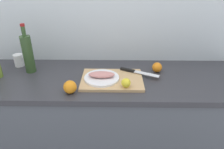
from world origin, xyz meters
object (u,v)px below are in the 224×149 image
chef_knife (134,71)px  coffee_mug_0 (19,60)px  cutting_board (112,80)px  lemon_0 (126,83)px  white_plate (102,78)px  orange_0 (70,87)px  wine_bottle (28,53)px  fish_fillet (102,75)px

chef_knife → coffee_mug_0: coffee_mug_0 is taller
cutting_board → lemon_0: 0.15m
cutting_board → white_plate: bearing=-173.7°
chef_knife → coffee_mug_0: bearing=-164.0°
lemon_0 → orange_0: size_ratio=0.74×
wine_bottle → coffee_mug_0: 0.18m
coffee_mug_0 → orange_0: size_ratio=1.34×
coffee_mug_0 → orange_0: coffee_mug_0 is taller
white_plate → fish_fillet: fish_fillet is taller
cutting_board → chef_knife: size_ratio=1.52×
coffee_mug_0 → white_plate: bearing=-19.9°
fish_fillet → wine_bottle: (-0.54, 0.14, 0.09)m
wine_bottle → orange_0: wine_bottle is taller
lemon_0 → coffee_mug_0: coffee_mug_0 is taller
cutting_board → orange_0: (-0.26, -0.15, 0.03)m
white_plate → coffee_mug_0: bearing=160.1°
wine_bottle → white_plate: bearing=-15.0°
fish_fillet → white_plate: bearing=153.4°
white_plate → fish_fillet: bearing=-26.6°
white_plate → orange_0: orange_0 is taller
cutting_board → fish_fillet: fish_fillet is taller
fish_fillet → chef_knife: size_ratio=0.65×
cutting_board → wine_bottle: 0.64m
chef_knife → fish_fillet: bearing=-131.9°
fish_fillet → coffee_mug_0: size_ratio=1.61×
chef_knife → wine_bottle: (-0.77, 0.05, 0.12)m
cutting_board → orange_0: 0.30m
lemon_0 → coffee_mug_0: bearing=157.3°
white_plate → lemon_0: lemon_0 is taller
white_plate → chef_knife: chef_knife is taller
cutting_board → chef_knife: (0.16, 0.09, 0.02)m
lemon_0 → fish_fillet: bearing=147.0°
fish_fillet → wine_bottle: wine_bottle is taller
fish_fillet → coffee_mug_0: bearing=160.1°
chef_knife → lemon_0: bearing=-83.9°
lemon_0 → wine_bottle: wine_bottle is taller
fish_fillet → orange_0: size_ratio=2.17×
white_plate → fish_fillet: 0.03m
white_plate → coffee_mug_0: 0.70m
chef_knife → lemon_0: (-0.07, -0.20, 0.02)m
coffee_mug_0 → orange_0: (0.47, -0.38, -0.01)m
white_plate → orange_0: 0.24m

